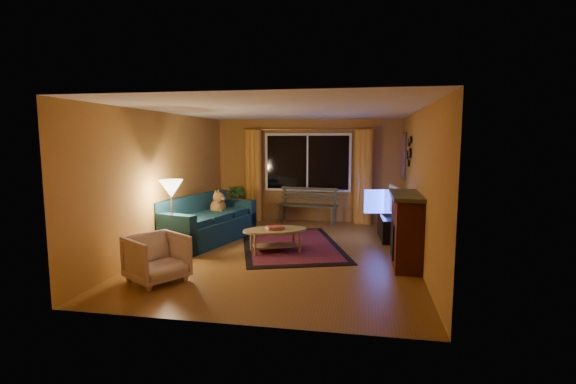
% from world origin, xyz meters
% --- Properties ---
extents(floor, '(4.50, 6.00, 0.02)m').
position_xyz_m(floor, '(0.00, 0.00, -0.01)').
color(floor, brown).
rests_on(floor, ground).
extents(ceiling, '(4.50, 6.00, 0.02)m').
position_xyz_m(ceiling, '(0.00, 0.00, 2.51)').
color(ceiling, white).
rests_on(ceiling, ground).
extents(wall_back, '(4.50, 0.02, 2.50)m').
position_xyz_m(wall_back, '(0.00, 3.01, 1.25)').
color(wall_back, '#B37A32').
rests_on(wall_back, ground).
extents(wall_left, '(0.02, 6.00, 2.50)m').
position_xyz_m(wall_left, '(-2.26, 0.00, 1.25)').
color(wall_left, '#B37A32').
rests_on(wall_left, ground).
extents(wall_right, '(0.02, 6.00, 2.50)m').
position_xyz_m(wall_right, '(2.26, 0.00, 1.25)').
color(wall_right, '#B37A32').
rests_on(wall_right, ground).
extents(window, '(2.00, 0.02, 1.30)m').
position_xyz_m(window, '(0.00, 2.94, 1.45)').
color(window, black).
rests_on(window, wall_back).
extents(curtain_rod, '(3.20, 0.03, 0.03)m').
position_xyz_m(curtain_rod, '(0.00, 2.90, 2.25)').
color(curtain_rod, '#BF8C3F').
rests_on(curtain_rod, wall_back).
extents(curtain_left, '(0.36, 0.36, 2.24)m').
position_xyz_m(curtain_left, '(-1.35, 2.88, 1.12)').
color(curtain_left, orange).
rests_on(curtain_left, ground).
extents(curtain_right, '(0.36, 0.36, 2.24)m').
position_xyz_m(curtain_right, '(1.35, 2.88, 1.12)').
color(curtain_right, orange).
rests_on(curtain_right, ground).
extents(bench, '(1.48, 0.62, 0.43)m').
position_xyz_m(bench, '(0.04, 2.67, 0.22)').
color(bench, '#383A26').
rests_on(bench, ground).
extents(potted_plant, '(0.60, 0.60, 0.86)m').
position_xyz_m(potted_plant, '(-1.75, 2.63, 0.43)').
color(potted_plant, '#235B1E').
rests_on(potted_plant, ground).
extents(sofa, '(1.51, 2.38, 0.90)m').
position_xyz_m(sofa, '(-1.66, 0.50, 0.45)').
color(sofa, '#0E2834').
rests_on(sofa, ground).
extents(dog, '(0.37, 0.44, 0.42)m').
position_xyz_m(dog, '(-1.61, 1.00, 0.65)').
color(dog, olive).
rests_on(dog, sofa).
extents(armchair, '(0.96, 0.97, 0.74)m').
position_xyz_m(armchair, '(-1.50, -1.85, 0.37)').
color(armchair, beige).
rests_on(armchair, ground).
extents(floor_lamp, '(0.28, 0.28, 1.30)m').
position_xyz_m(floor_lamp, '(-1.87, -0.57, 0.65)').
color(floor_lamp, '#BF8C3F').
rests_on(floor_lamp, ground).
extents(rug, '(2.55, 3.22, 0.02)m').
position_xyz_m(rug, '(0.02, 0.48, 0.01)').
color(rug, maroon).
rests_on(rug, ground).
extents(coffee_table, '(1.53, 1.53, 0.42)m').
position_xyz_m(coffee_table, '(-0.17, -0.03, 0.21)').
color(coffee_table, '#958352').
rests_on(coffee_table, ground).
extents(tv_console, '(0.43, 1.13, 0.46)m').
position_xyz_m(tv_console, '(1.89, 1.38, 0.23)').
color(tv_console, black).
rests_on(tv_console, ground).
extents(television, '(0.29, 1.06, 0.61)m').
position_xyz_m(television, '(1.89, 1.38, 0.76)').
color(television, black).
rests_on(television, tv_console).
extents(fireplace, '(0.40, 1.20, 1.10)m').
position_xyz_m(fireplace, '(2.05, -0.40, 0.55)').
color(fireplace, maroon).
rests_on(fireplace, ground).
extents(mirror_cluster, '(0.06, 0.60, 0.56)m').
position_xyz_m(mirror_cluster, '(2.21, 1.30, 1.80)').
color(mirror_cluster, black).
rests_on(mirror_cluster, wall_right).
extents(painting, '(0.04, 0.76, 0.96)m').
position_xyz_m(painting, '(2.22, 2.45, 1.65)').
color(painting, orange).
rests_on(painting, wall_right).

